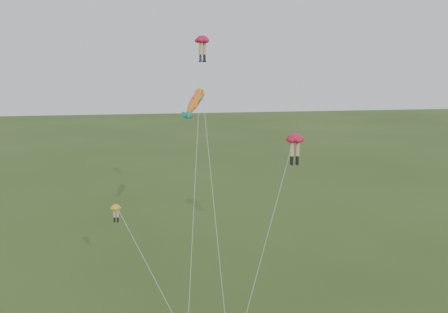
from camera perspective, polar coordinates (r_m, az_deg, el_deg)
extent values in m
ellipsoid|color=red|center=(46.08, -2.49, 13.24)|extent=(1.88, 1.88, 0.69)
cylinder|color=tan|center=(45.94, -2.70, 12.23)|extent=(0.31, 0.31, 1.06)
cylinder|color=black|center=(45.93, -2.69, 11.24)|extent=(0.24, 0.24, 0.53)
cube|color=black|center=(45.92, -2.69, 10.81)|extent=(0.30, 0.35, 0.15)
cylinder|color=tan|center=(46.18, -2.26, 12.23)|extent=(0.31, 0.31, 1.06)
cylinder|color=black|center=(46.17, -2.25, 11.24)|extent=(0.24, 0.24, 0.53)
cube|color=black|center=(46.17, -2.25, 10.82)|extent=(0.30, 0.35, 0.15)
cylinder|color=silver|center=(39.35, -3.25, -1.47)|extent=(3.00, 15.06, 21.28)
ellipsoid|color=red|center=(42.54, 8.12, 2.11)|extent=(1.61, 1.61, 0.80)
cylinder|color=tan|center=(42.63, 7.77, 0.86)|extent=(0.35, 0.35, 1.22)
cylinder|color=black|center=(42.80, 7.74, -0.34)|extent=(0.28, 0.28, 0.61)
cube|color=black|center=(42.87, 7.73, -0.85)|extent=(0.20, 0.36, 0.18)
cylinder|color=tan|center=(42.76, 8.40, 0.88)|extent=(0.35, 0.35, 1.22)
cylinder|color=black|center=(42.93, 8.36, -0.32)|extent=(0.28, 0.28, 0.61)
cube|color=black|center=(43.01, 8.35, -0.83)|extent=(0.20, 0.36, 0.18)
cylinder|color=silver|center=(39.43, 5.34, -7.70)|extent=(6.11, 8.04, 13.03)
ellipsoid|color=gold|center=(37.02, -12.29, -5.65)|extent=(0.92, 0.92, 0.39)
cylinder|color=tan|center=(37.18, -12.44, -6.33)|extent=(0.17, 0.17, 0.60)
cylinder|color=black|center=(37.32, -12.41, -6.99)|extent=(0.14, 0.14, 0.30)
cube|color=black|center=(37.38, -12.40, -7.27)|extent=(0.13, 0.19, 0.09)
cylinder|color=tan|center=(37.13, -12.08, -6.34)|extent=(0.17, 0.17, 0.60)
cylinder|color=black|center=(37.26, -12.05, -7.00)|extent=(0.14, 0.14, 0.30)
cube|color=black|center=(37.32, -12.04, -7.29)|extent=(0.13, 0.19, 0.09)
cylinder|color=silver|center=(35.80, -8.13, -13.34)|extent=(5.05, 5.63, 8.88)
ellipsoid|color=#F8AC1F|center=(42.21, -3.29, 6.37)|extent=(2.45, 3.05, 2.53)
sphere|color=#F8AC1F|center=(42.21, -3.29, 6.37)|extent=(1.45, 1.54, 1.25)
cone|color=#148872|center=(42.21, -3.29, 6.37)|extent=(1.22, 1.34, 1.22)
cone|color=#148872|center=(42.21, -3.29, 6.37)|extent=(1.22, 1.34, 1.22)
cone|color=#148872|center=(42.21, -3.29, 6.37)|extent=(0.69, 0.76, 0.68)
cone|color=#148872|center=(42.21, -3.29, 6.37)|extent=(0.69, 0.76, 0.68)
cone|color=#B72A13|center=(42.21, -3.29, 6.37)|extent=(0.73, 0.78, 0.66)
cylinder|color=silver|center=(37.84, -1.60, -6.31)|extent=(0.86, 12.10, 15.74)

